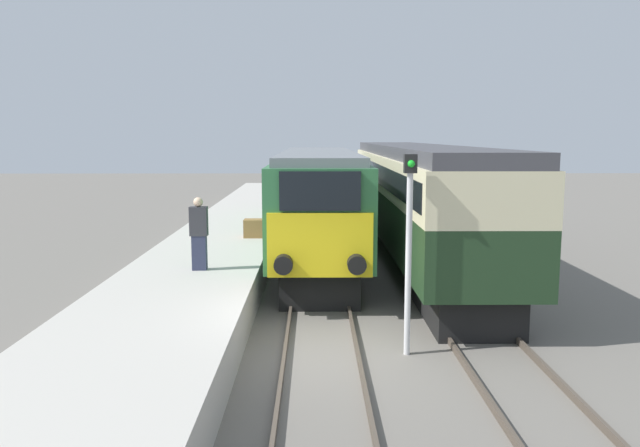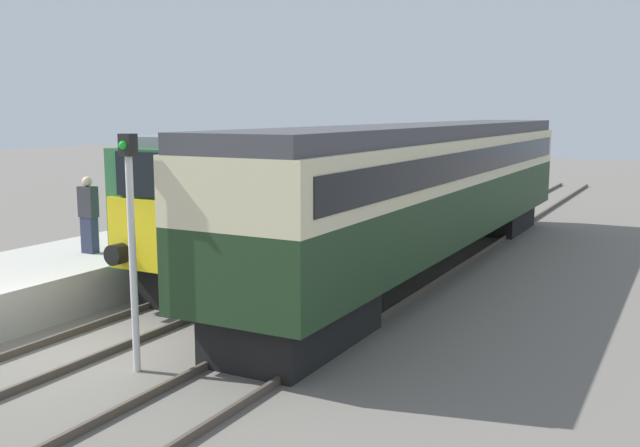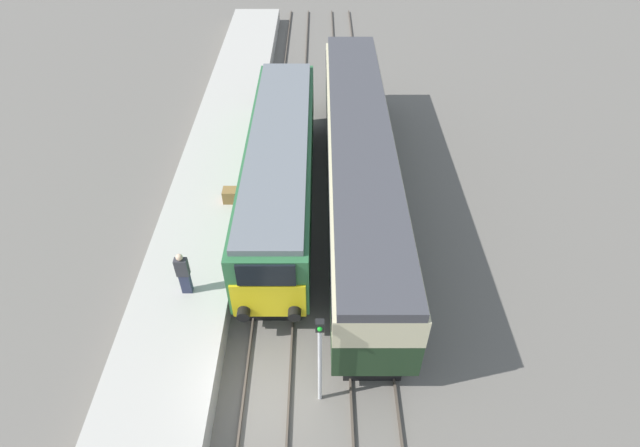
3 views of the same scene
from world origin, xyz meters
name	(u,v)px [view 2 (image 2 of 3)]	position (x,y,z in m)	size (l,w,h in m)	color
ground_plane	(64,355)	(0.00, 0.00, 0.00)	(120.00, 120.00, 0.00)	slate
platform_left	(195,242)	(-3.30, 8.00, 0.47)	(3.50, 50.00, 0.93)	#B7B2A8
rails_near_track	(227,290)	(0.00, 5.00, 0.07)	(1.51, 60.00, 0.14)	#4C4238
rails_far_track	(355,308)	(3.40, 5.00, 0.07)	(1.50, 60.00, 0.14)	#4C4238
locomotive	(317,187)	(0.00, 9.58, 2.12)	(2.70, 14.56, 3.78)	black
passenger_carriage	(432,182)	(3.40, 9.84, 2.42)	(2.75, 19.22, 3.98)	black
person_on_platform	(89,215)	(-3.04, 3.66, 1.86)	(0.44, 0.26, 1.85)	#2D334C
signal_post	(131,233)	(1.70, 0.03, 2.35)	(0.24, 0.28, 3.96)	silver
luggage_crate	(242,216)	(-2.14, 8.80, 1.23)	(0.70, 0.56, 0.60)	olive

